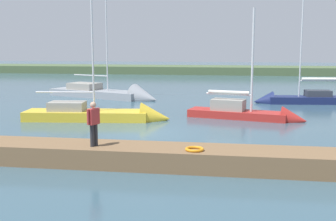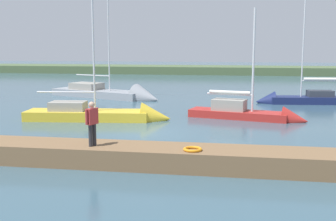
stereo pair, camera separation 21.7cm
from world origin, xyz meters
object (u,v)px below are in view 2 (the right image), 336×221
at_px(sailboat_mid_channel, 114,96).
at_px(life_ring_buoy, 193,149).
at_px(person_on_dock, 92,121).
at_px(sailboat_far_left, 253,116).
at_px(sailboat_far_right, 107,117).
at_px(sailboat_near_dock, 297,101).

bearing_deg(sailboat_mid_channel, life_ring_buoy, -44.75).
bearing_deg(person_on_dock, life_ring_buoy, 23.62).
xyz_separation_m(sailboat_mid_channel, person_on_dock, (-5.19, 19.86, 1.46)).
xyz_separation_m(life_ring_buoy, sailboat_far_left, (-2.44, -11.17, -0.57)).
bearing_deg(sailboat_far_left, life_ring_buoy, -88.62).
bearing_deg(sailboat_far_right, sailboat_near_dock, 31.56).
height_order(sailboat_far_right, sailboat_far_left, sailboat_far_right).
xyz_separation_m(sailboat_near_dock, sailboat_mid_channel, (14.88, -1.08, -0.01)).
distance_m(life_ring_buoy, sailboat_mid_channel, 21.84).
bearing_deg(sailboat_mid_channel, sailboat_far_right, -53.98).
bearing_deg(life_ring_buoy, sailboat_near_dock, -107.71).
bearing_deg(person_on_dock, sailboat_far_left, 86.31).
bearing_deg(life_ring_buoy, sailboat_far_left, -102.31).
bearing_deg(sailboat_far_right, life_ring_buoy, -63.47).
xyz_separation_m(life_ring_buoy, sailboat_near_dock, (-6.03, -18.88, -0.57)).
relative_size(life_ring_buoy, sailboat_mid_channel, 0.06).
height_order(life_ring_buoy, sailboat_far_right, sailboat_far_right).
bearing_deg(sailboat_far_right, sailboat_far_left, 5.05).
distance_m(life_ring_buoy, sailboat_near_dock, 19.83).
xyz_separation_m(sailboat_far_right, sailboat_mid_channel, (2.76, -10.50, 0.01)).
relative_size(sailboat_near_dock, person_on_dock, 5.21).
bearing_deg(person_on_dock, sailboat_far_right, 129.76).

